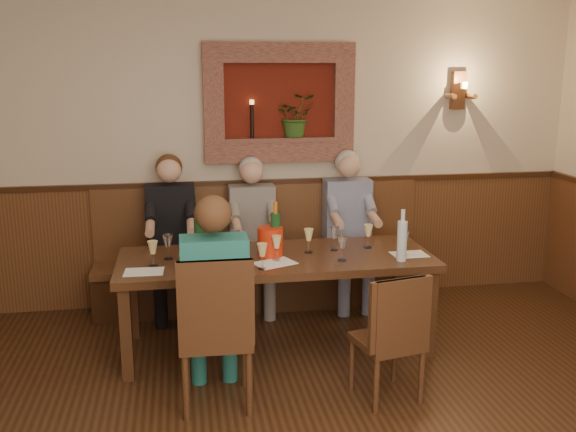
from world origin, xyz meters
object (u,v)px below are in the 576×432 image
person_bench_left (172,251)px  water_bottle (402,240)px  person_bench_right (349,242)px  person_chair_front (215,319)px  dining_table (276,265)px  spittoon_bucket (270,242)px  wine_bottle_green_a (276,233)px  wine_bottle_green_b (199,236)px  chair_near_left (216,361)px  bench (261,271)px  person_bench_mid (253,249)px  chair_near_right (388,362)px

person_bench_left → water_bottle: size_ratio=3.65×
person_bench_right → person_chair_front: person_bench_right is taller
dining_table → person_bench_right: (0.80, 0.84, -0.08)m
spittoon_bucket → water_bottle: water_bottle is taller
dining_table → person_bench_left: size_ratio=1.68×
person_bench_right → person_chair_front: 2.09m
wine_bottle_green_a → wine_bottle_green_b: wine_bottle_green_a is taller
water_bottle → chair_near_left: bearing=-159.4°
wine_bottle_green_b → spittoon_bucket: bearing=-7.8°
bench → person_bench_mid: person_bench_mid is taller
person_bench_right → water_bottle: 1.16m
chair_near_left → bench: bearing=75.1°
wine_bottle_green_a → wine_bottle_green_b: size_ratio=1.07×
wine_bottle_green_a → dining_table: bearing=-90.8°
person_bench_mid → wine_bottle_green_b: person_bench_mid is taller
person_bench_right → spittoon_bucket: bearing=-135.8°
chair_near_right → wine_bottle_green_b: (-1.19, 1.01, 0.65)m
bench → person_bench_right: bearing=-7.5°
spittoon_bucket → wine_bottle_green_b: bearing=172.2°
person_bench_left → chair_near_left: bearing=-80.4°
dining_table → spittoon_bucket: (-0.04, 0.01, 0.19)m
wine_bottle_green_a → person_bench_mid: bearing=95.8°
dining_table → chair_near_left: (-0.52, -0.81, -0.37)m
bench → spittoon_bucket: 1.07m
spittoon_bucket → wine_bottle_green_b: size_ratio=0.57×
bench → wine_bottle_green_a: (0.00, -0.91, 0.60)m
person_bench_left → wine_bottle_green_a: bearing=-45.0°
dining_table → spittoon_bucket: 0.19m
person_chair_front → spittoon_bucket: size_ratio=6.33×
dining_table → person_bench_right: bearing=46.2°
dining_table → wine_bottle_green_a: 0.25m
chair_near_right → person_chair_front: person_chair_front is taller
chair_near_left → wine_bottle_green_a: bearing=60.1°
person_bench_left → water_bottle: 2.06m
bench → chair_near_right: 1.96m
chair_near_left → wine_bottle_green_a: 1.17m
chair_near_left → spittoon_bucket: size_ratio=4.66×
person_bench_left → spittoon_bucket: 1.15m
chair_near_left → wine_bottle_green_b: size_ratio=2.68×
wine_bottle_green_a → chair_near_right: bearing=-57.8°
chair_near_right → person_bench_mid: person_bench_mid is taller
bench → water_bottle: (0.91, -1.22, 0.58)m
water_bottle → wine_bottle_green_a: bearing=160.9°
bench → person_chair_front: bearing=-106.8°
person_bench_left → wine_bottle_green_a: 1.18m
bench → dining_table: bearing=-90.0°
person_bench_mid → person_bench_right: 0.88m
chair_near_right → person_bench_right: (0.20, 1.76, 0.33)m
bench → person_bench_right: (0.80, -0.11, 0.26)m
chair_near_right → spittoon_bucket: bearing=112.5°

